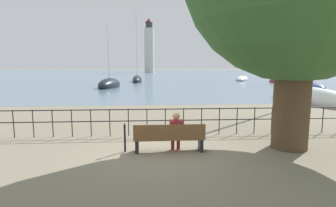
% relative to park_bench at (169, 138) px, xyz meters
% --- Properties ---
extents(ground_plane, '(1000.00, 1000.00, 0.00)m').
position_rel_park_bench_xyz_m(ground_plane, '(0.00, 0.07, -0.45)').
color(ground_plane, '#7A705B').
extents(harbor_water, '(600.00, 300.00, 0.01)m').
position_rel_park_bench_xyz_m(harbor_water, '(0.00, 160.28, -0.44)').
color(harbor_water, slate).
rests_on(harbor_water, ground_plane).
extents(park_bench, '(2.19, 0.45, 0.90)m').
position_rel_park_bench_xyz_m(park_bench, '(0.00, 0.00, 0.00)').
color(park_bench, brown).
rests_on(park_bench, ground_plane).
extents(seated_person_left, '(0.40, 0.35, 1.24)m').
position_rel_park_bench_xyz_m(seated_person_left, '(0.22, 0.08, 0.24)').
color(seated_person_left, maroon).
rests_on(seated_person_left, ground_plane).
extents(promenade_railing, '(15.57, 0.04, 1.05)m').
position_rel_park_bench_xyz_m(promenade_railing, '(0.00, 2.07, 0.25)').
color(promenade_railing, black).
rests_on(promenade_railing, ground_plane).
extents(closed_umbrella, '(0.09, 0.09, 0.92)m').
position_rel_park_bench_xyz_m(closed_umbrella, '(-1.37, 0.14, 0.07)').
color(closed_umbrella, black).
rests_on(closed_umbrella, ground_plane).
extents(sailboat_0, '(4.16, 8.73, 8.74)m').
position_rel_park_bench_xyz_m(sailboat_0, '(20.49, 25.13, -0.20)').
color(sailboat_0, navy).
rests_on(sailboat_0, ground_plane).
extents(sailboat_1, '(3.17, 6.68, 8.74)m').
position_rel_park_bench_xyz_m(sailboat_1, '(-5.86, 26.86, -0.07)').
color(sailboat_1, black).
rests_on(sailboat_1, ground_plane).
extents(sailboat_2, '(5.67, 8.83, 12.91)m').
position_rel_park_bench_xyz_m(sailboat_2, '(18.27, 44.76, -0.13)').
color(sailboat_2, white).
rests_on(sailboat_2, ground_plane).
extents(sailboat_3, '(1.85, 8.41, 13.09)m').
position_rel_park_bench_xyz_m(sailboat_3, '(-2.90, 40.56, -0.04)').
color(sailboat_3, black).
rests_on(sailboat_3, ground_plane).
extents(sailboat_4, '(2.64, 8.85, 12.49)m').
position_rel_park_bench_xyz_m(sailboat_4, '(11.30, 11.01, -0.05)').
color(sailboat_4, white).
rests_on(sailboat_4, ground_plane).
extents(sailboat_5, '(3.67, 6.37, 11.96)m').
position_rel_park_bench_xyz_m(sailboat_5, '(21.99, 35.49, -0.10)').
color(sailboat_5, maroon).
rests_on(sailboat_5, ground_plane).
extents(harbor_lighthouse, '(4.74, 4.74, 26.28)m').
position_rel_park_bench_xyz_m(harbor_lighthouse, '(-0.75, 123.53, 11.78)').
color(harbor_lighthouse, beige).
rests_on(harbor_lighthouse, ground_plane).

